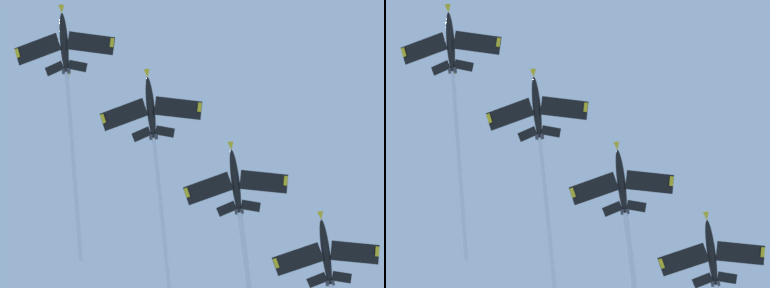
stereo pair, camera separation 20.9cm
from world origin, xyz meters
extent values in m
ellipsoid|color=black|center=(18.27, -1.08, 128.84)|extent=(8.61, 9.51, 6.81)
cone|color=yellow|center=(14.36, -5.53, 131.97)|extent=(2.20, 2.28, 1.81)
ellipsoid|color=black|center=(17.23, -2.26, 130.35)|extent=(2.66, 2.84, 2.10)
cube|color=black|center=(22.69, -4.08, 128.38)|extent=(9.50, 7.03, 1.86)
cube|color=yellow|center=(25.98, -6.54, 128.35)|extent=(1.38, 1.79, 0.95)
cube|color=black|center=(14.71, 2.91, 128.38)|extent=(7.82, 9.26, 1.86)
cube|color=yellow|center=(11.84, 5.85, 128.35)|extent=(1.75, 1.51, 0.95)
cube|color=black|center=(22.89, 0.74, 126.51)|extent=(3.97, 2.95, 0.98)
cube|color=black|center=(19.46, 3.75, 126.51)|extent=(3.27, 3.95, 0.98)
cube|color=yellow|center=(21.49, 2.60, 127.84)|extent=(2.40, 2.70, 3.60)
cylinder|color=#38383D|center=(21.95, 2.45, 126.04)|extent=(1.43, 1.47, 1.17)
cylinder|color=#38383D|center=(21.28, 3.04, 126.04)|extent=(1.43, 1.47, 1.17)
cylinder|color=white|center=(32.33, 14.97, 117.45)|extent=(22.00, 24.96, 17.67)
ellipsoid|color=black|center=(38.68, -1.64, 122.28)|extent=(8.70, 9.42, 6.85)
cone|color=yellow|center=(34.73, -6.03, 125.44)|extent=(2.21, 2.27, 1.81)
ellipsoid|color=black|center=(37.63, -2.81, 123.80)|extent=(2.68, 2.82, 2.11)
cube|color=black|center=(43.06, -4.69, 121.82)|extent=(9.48, 7.11, 1.87)
cube|color=yellow|center=(46.32, -7.20, 121.78)|extent=(1.39, 1.78, 0.95)
cube|color=black|center=(35.18, 2.40, 121.82)|extent=(7.75, 9.29, 1.87)
cube|color=yellow|center=(32.35, 5.38, 121.78)|extent=(1.75, 1.50, 0.95)
cube|color=black|center=(43.33, 0.12, 119.93)|extent=(3.97, 2.98, 0.99)
cube|color=black|center=(39.94, 3.17, 119.93)|extent=(3.24, 3.95, 0.99)
cube|color=yellow|center=(41.95, 2.00, 121.26)|extent=(2.43, 2.67, 3.60)
cylinder|color=#38383D|center=(42.41, 1.83, 119.46)|extent=(1.44, 1.47, 1.18)
cylinder|color=#38383D|center=(41.74, 2.43, 119.46)|extent=(1.44, 1.47, 1.18)
cylinder|color=white|center=(55.07, 16.57, 109.09)|extent=(26.55, 29.39, 21.22)
ellipsoid|color=black|center=(58.94, -0.88, 114.92)|extent=(8.77, 9.36, 6.83)
cone|color=yellow|center=(54.94, -5.24, 118.06)|extent=(2.22, 2.27, 1.81)
ellipsoid|color=black|center=(57.87, -2.04, 116.43)|extent=(2.69, 2.81, 2.11)
cube|color=black|center=(63.29, -3.98, 114.46)|extent=(9.47, 7.17, 1.87)
cube|color=yellow|center=(66.53, -6.51, 114.42)|extent=(1.40, 1.78, 0.95)
cube|color=black|center=(55.48, 3.18, 114.46)|extent=(7.69, 9.31, 1.87)
cube|color=yellow|center=(52.67, 6.19, 114.42)|extent=(1.76, 1.49, 0.95)
cube|color=black|center=(63.60, 0.83, 112.57)|extent=(3.97, 3.01, 0.99)
cube|color=black|center=(60.24, 3.91, 112.57)|extent=(3.22, 3.95, 0.99)
cube|color=yellow|center=(62.25, 2.72, 113.90)|extent=(2.45, 2.65, 3.60)
cylinder|color=#38383D|center=(62.70, 2.55, 112.11)|extent=(1.44, 1.47, 1.18)
cylinder|color=#38383D|center=(62.04, 3.16, 112.11)|extent=(1.44, 1.47, 1.18)
ellipsoid|color=black|center=(79.06, -1.14, 108.17)|extent=(8.85, 9.43, 6.59)
cone|color=yellow|center=(75.00, -5.55, 111.17)|extent=(2.22, 2.26, 1.79)
ellipsoid|color=black|center=(77.97, -2.32, 109.65)|extent=(2.70, 2.82, 2.06)
cube|color=black|center=(83.41, -4.23, 107.72)|extent=(9.49, 7.21, 1.79)
cube|color=yellow|center=(86.65, -6.77, 107.70)|extent=(1.41, 1.80, 0.91)
cube|color=black|center=(75.61, 2.94, 107.72)|extent=(7.72, 9.34, 1.79)
cube|color=yellow|center=(72.81, 5.96, 107.70)|extent=(1.77, 1.50, 0.91)
cube|color=black|center=(83.76, 0.61, 105.93)|extent=(3.97, 3.03, 0.95)
cube|color=black|center=(80.40, 3.70, 105.93)|extent=(3.23, 3.96, 0.95)
cube|color=yellow|center=(82.39, 2.48, 107.27)|extent=(2.43, 2.62, 3.58)
cylinder|color=#38383D|center=(82.87, 2.34, 105.49)|extent=(1.44, 1.46, 1.16)
cylinder|color=#38383D|center=(82.21, 2.95, 105.49)|extent=(1.44, 1.46, 1.16)
camera|label=1|loc=(22.52, -38.78, 1.90)|focal=61.54mm
camera|label=2|loc=(22.35, -38.66, 1.90)|focal=61.54mm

